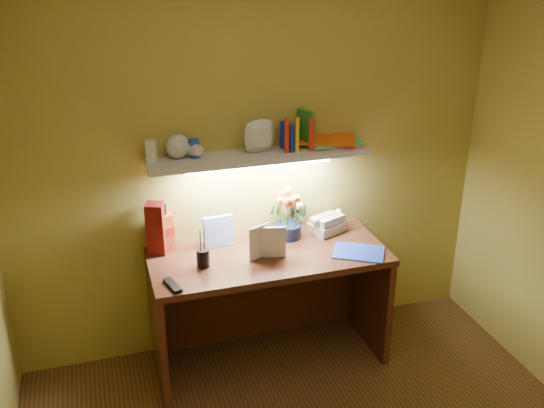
% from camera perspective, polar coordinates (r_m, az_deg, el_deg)
% --- Properties ---
extents(desk, '(1.40, 0.60, 0.75)m').
position_cam_1_polar(desk, '(3.77, -0.29, -9.76)').
color(desk, '#3E1C10').
rests_on(desk, ground).
extents(flower_bouquet, '(0.22, 0.22, 0.30)m').
position_cam_1_polar(flower_bouquet, '(3.72, 1.48, -0.98)').
color(flower_bouquet, '#0E193A').
rests_on(flower_bouquet, desk).
extents(telephone, '(0.25, 0.23, 0.13)m').
position_cam_1_polar(telephone, '(3.84, 5.22, -1.72)').
color(telephone, beige).
rests_on(telephone, desk).
extents(desk_clock, '(0.08, 0.06, 0.07)m').
position_cam_1_polar(desk_clock, '(3.87, 6.14, -1.99)').
color(desk_clock, '#B3B3B8').
rests_on(desk_clock, desk).
extents(whisky_bottle, '(0.10, 0.10, 0.29)m').
position_cam_1_polar(whisky_bottle, '(3.62, -10.04, -2.15)').
color(whisky_bottle, '#C44620').
rests_on(whisky_bottle, desk).
extents(whisky_box, '(0.13, 0.13, 0.31)m').
position_cam_1_polar(whisky_box, '(3.59, -10.85, -2.27)').
color(whisky_box, '#5F0E0C').
rests_on(whisky_box, desk).
extents(pen_cup, '(0.10, 0.10, 0.18)m').
position_cam_1_polar(pen_cup, '(3.43, -6.53, -4.52)').
color(pen_cup, black).
rests_on(pen_cup, desk).
extents(art_card, '(0.19, 0.05, 0.19)m').
position_cam_1_polar(art_card, '(3.65, -5.04, -2.57)').
color(art_card, white).
rests_on(art_card, desk).
extents(tv_remote, '(0.08, 0.16, 0.02)m').
position_cam_1_polar(tv_remote, '(3.29, -9.34, -7.55)').
color(tv_remote, black).
rests_on(tv_remote, desk).
extents(blue_folder, '(0.36, 0.34, 0.01)m').
position_cam_1_polar(blue_folder, '(3.62, 8.15, -4.51)').
color(blue_folder, '#2442B9').
rests_on(blue_folder, desk).
extents(desk_book_a, '(0.15, 0.08, 0.21)m').
position_cam_1_polar(desk_book_a, '(3.45, -2.14, -3.93)').
color(desk_book_a, beige).
rests_on(desk_book_a, desk).
extents(desk_book_b, '(0.14, 0.06, 0.19)m').
position_cam_1_polar(desk_book_b, '(3.50, -0.97, -3.61)').
color(desk_book_b, silver).
rests_on(desk_book_b, desk).
extents(wall_shelf, '(1.31, 0.35, 0.26)m').
position_cam_1_polar(wall_shelf, '(3.52, -0.69, 5.17)').
color(wall_shelf, silver).
rests_on(wall_shelf, ground).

